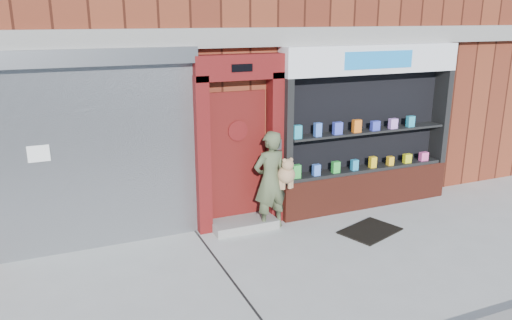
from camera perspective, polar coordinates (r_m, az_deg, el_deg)
ground at (r=7.53m, az=8.93°, el=-11.58°), size 80.00×80.00×0.00m
shutter_bay at (r=7.76m, az=-17.81°, el=2.25°), size 3.10×0.30×3.04m
red_door_bay at (r=8.25m, az=-1.91°, el=1.96°), size 1.52×0.58×2.90m
pharmacy_bay at (r=9.40m, az=12.54°, el=2.81°), size 3.50×0.41×3.00m
woman at (r=8.31m, az=1.79°, el=-2.27°), size 0.76×0.49×1.69m
doormat at (r=8.66m, az=12.91°, el=-7.89°), size 1.13×0.95×0.02m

